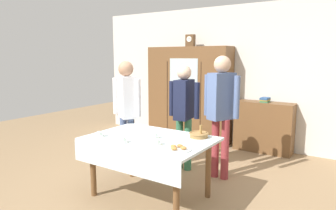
% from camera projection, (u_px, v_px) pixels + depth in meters
% --- Properties ---
extents(ground_plane, '(12.00, 12.00, 0.00)m').
position_uv_depth(ground_plane, '(160.00, 190.00, 3.97)').
color(ground_plane, '#997A56').
rests_on(ground_plane, ground).
extents(back_wall, '(6.40, 0.10, 2.70)m').
position_uv_depth(back_wall, '(237.00, 76.00, 5.94)').
color(back_wall, silver).
rests_on(back_wall, ground).
extents(dining_table, '(1.50, 1.03, 0.75)m').
position_uv_depth(dining_table, '(148.00, 147.00, 3.67)').
color(dining_table, brown).
rests_on(dining_table, ground).
extents(wall_cabinet, '(1.75, 0.46, 1.92)m').
position_uv_depth(wall_cabinet, '(189.00, 94.00, 6.25)').
color(wall_cabinet, brown).
rests_on(wall_cabinet, ground).
extents(mantel_clock, '(0.18, 0.11, 0.24)m').
position_uv_depth(mantel_clock, '(190.00, 41.00, 6.06)').
color(mantel_clock, brown).
rests_on(mantel_clock, wall_cabinet).
extents(bookshelf_low, '(1.03, 0.35, 0.92)m').
position_uv_depth(bookshelf_low, '(264.00, 127.00, 5.53)').
color(bookshelf_low, brown).
rests_on(bookshelf_low, ground).
extents(book_stack, '(0.15, 0.21, 0.09)m').
position_uv_depth(book_stack, '(265.00, 100.00, 5.45)').
color(book_stack, '#3D754C').
rests_on(book_stack, bookshelf_low).
extents(tea_cup_mid_left, '(0.13, 0.13, 0.06)m').
position_uv_depth(tea_cup_mid_left, '(100.00, 134.00, 3.73)').
color(tea_cup_mid_left, silver).
rests_on(tea_cup_mid_left, dining_table).
extents(tea_cup_center, '(0.13, 0.13, 0.06)m').
position_uv_depth(tea_cup_center, '(123.00, 140.00, 3.47)').
color(tea_cup_center, silver).
rests_on(tea_cup_center, dining_table).
extents(tea_cup_far_right, '(0.13, 0.13, 0.06)m').
position_uv_depth(tea_cup_far_right, '(155.00, 136.00, 3.66)').
color(tea_cup_far_right, silver).
rests_on(tea_cup_far_right, dining_table).
extents(tea_cup_near_left, '(0.13, 0.13, 0.06)m').
position_uv_depth(tea_cup_near_left, '(157.00, 143.00, 3.38)').
color(tea_cup_near_left, silver).
rests_on(tea_cup_near_left, dining_table).
extents(bread_basket, '(0.24, 0.24, 0.16)m').
position_uv_depth(bread_basket, '(199.00, 135.00, 3.70)').
color(bread_basket, '#9E7542').
rests_on(bread_basket, dining_table).
extents(pastry_plate, '(0.28, 0.28, 0.05)m').
position_uv_depth(pastry_plate, '(178.00, 149.00, 3.20)').
color(pastry_plate, white).
rests_on(pastry_plate, dining_table).
extents(spoon_mid_left, '(0.12, 0.02, 0.01)m').
position_uv_depth(spoon_mid_left, '(144.00, 143.00, 3.45)').
color(spoon_mid_left, silver).
rests_on(spoon_mid_left, dining_table).
extents(spoon_back_edge, '(0.12, 0.02, 0.01)m').
position_uv_depth(spoon_back_edge, '(120.00, 137.00, 3.71)').
color(spoon_back_edge, silver).
rests_on(spoon_back_edge, dining_table).
extents(spoon_far_left, '(0.12, 0.02, 0.01)m').
position_uv_depth(spoon_far_left, '(140.00, 127.00, 4.21)').
color(spoon_far_left, silver).
rests_on(spoon_far_left, dining_table).
extents(person_beside_shelf, '(0.52, 0.36, 1.66)m').
position_uv_depth(person_beside_shelf, '(127.00, 105.00, 4.55)').
color(person_beside_shelf, slate).
rests_on(person_beside_shelf, ground).
extents(person_behind_table_left, '(0.52, 0.38, 1.60)m').
position_uv_depth(person_behind_table_left, '(184.00, 107.00, 4.57)').
color(person_behind_table_left, '#33704C').
rests_on(person_behind_table_left, ground).
extents(person_near_right_end, '(0.52, 0.41, 1.74)m').
position_uv_depth(person_near_right_end, '(221.00, 104.00, 4.22)').
color(person_near_right_end, '#933338').
rests_on(person_near_right_end, ground).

